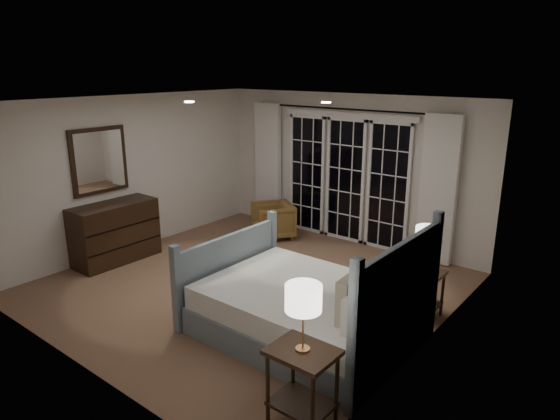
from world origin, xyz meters
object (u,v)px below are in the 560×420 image
Objects in this scene: nightstand_left at (302,375)px; lamp_left at (303,299)px; armchair at (273,220)px; nightstand_right at (423,286)px; lamp_right at (428,236)px; bed at (307,309)px; dresser at (115,232)px.

lamp_left is (-0.00, 0.00, 0.70)m from nightstand_left.
armchair is at bearing 132.37° from nightstand_left.
nightstand_right is 2.58m from lamp_left.
lamp_left is at bearing -90.06° from lamp_right.
bed is 3.42× the size of armchair.
lamp_right is 3.49m from armchair.
bed reaches higher than nightstand_left.
nightstand_left is 0.55× the size of dresser.
nightstand_left is (0.80, -1.19, 0.13)m from bed.
bed is at bearing -122.35° from lamp_right.
lamp_right reaches higher than nightstand_left.
bed is 3.96× the size of nightstand_right.
lamp_left is 2.46m from lamp_right.
bed is 1.44m from nightstand_left.
lamp_left is at bearing 153.43° from nightstand_left.
dresser is at bearing -164.03° from lamp_right.
lamp_left is 1.05× the size of lamp_right.
dresser is (-3.64, -0.01, 0.12)m from bed.
nightstand_right is 0.86× the size of armchair.
bed reaches higher than lamp_left.
bed is at bearing 123.95° from nightstand_left.
nightstand_left is 1.04× the size of armchair.
lamp_right is (0.00, 2.46, -0.14)m from lamp_left.
nightstand_right is at bearing 89.94° from nightstand_left.
dresser is at bearing -164.03° from nightstand_right.
nightstand_right is at bearing 15.97° from dresser.
bed reaches higher than lamp_right.
nightstand_right is (0.00, 2.46, -0.09)m from nightstand_left.
bed is 3.29× the size of nightstand_left.
lamp_right is (0.80, 1.27, 0.68)m from bed.
nightstand_right is at bearing 57.65° from bed.
nightstand_left is 4.60m from dresser.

